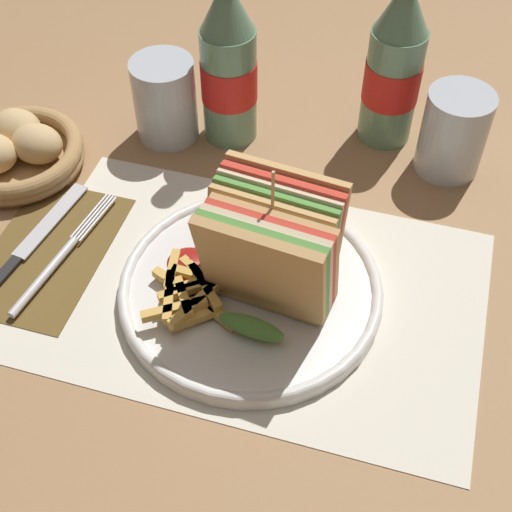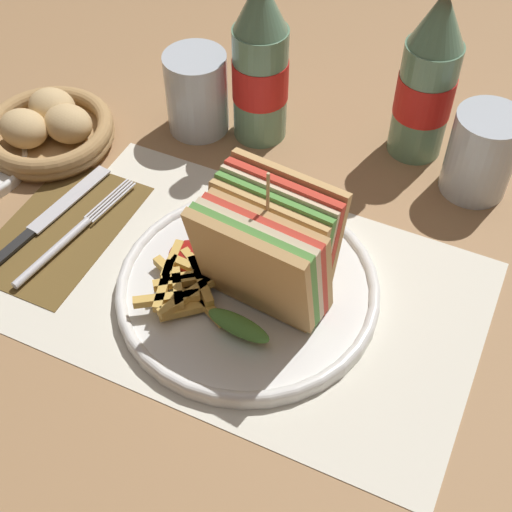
{
  "view_description": "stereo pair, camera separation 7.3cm",
  "coord_description": "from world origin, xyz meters",
  "px_view_note": "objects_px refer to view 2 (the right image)",
  "views": [
    {
      "loc": [
        0.16,
        -0.46,
        0.59
      ],
      "look_at": [
        0.03,
        0.0,
        0.04
      ],
      "focal_mm": 50.0,
      "sensor_mm": 36.0,
      "label": 1
    },
    {
      "loc": [
        0.23,
        -0.43,
        0.59
      ],
      "look_at": [
        0.03,
        0.0,
        0.04
      ],
      "focal_mm": 50.0,
      "sensor_mm": 36.0,
      "label": 2
    }
  ],
  "objects_px": {
    "plate_main": "(248,288)",
    "coke_bottle_far": "(428,80)",
    "bread_basket": "(49,130)",
    "fork": "(65,241)",
    "glass_near": "(480,158)",
    "glass_far": "(197,97)",
    "knife": "(43,221)",
    "club_sandwich": "(266,253)",
    "coke_bottle_near": "(260,64)"
  },
  "relations": [
    {
      "from": "glass_near",
      "to": "bread_basket",
      "type": "bearing_deg",
      "value": -163.97
    },
    {
      "from": "knife",
      "to": "coke_bottle_far",
      "type": "bearing_deg",
      "value": 50.18
    },
    {
      "from": "fork",
      "to": "coke_bottle_far",
      "type": "xyz_separation_m",
      "value": [
        0.3,
        0.32,
        0.09
      ]
    },
    {
      "from": "plate_main",
      "to": "bread_basket",
      "type": "relative_size",
      "value": 1.69
    },
    {
      "from": "club_sandwich",
      "to": "coke_bottle_far",
      "type": "bearing_deg",
      "value": 77.39
    },
    {
      "from": "fork",
      "to": "bread_basket",
      "type": "height_order",
      "value": "bread_basket"
    },
    {
      "from": "glass_near",
      "to": "glass_far",
      "type": "distance_m",
      "value": 0.35
    },
    {
      "from": "knife",
      "to": "bread_basket",
      "type": "xyz_separation_m",
      "value": [
        -0.08,
        0.12,
        0.02
      ]
    },
    {
      "from": "coke_bottle_near",
      "to": "plate_main",
      "type": "bearing_deg",
      "value": -67.99
    },
    {
      "from": "coke_bottle_far",
      "to": "glass_far",
      "type": "xyz_separation_m",
      "value": [
        -0.27,
        -0.08,
        -0.06
      ]
    },
    {
      "from": "plate_main",
      "to": "knife",
      "type": "xyz_separation_m",
      "value": [
        -0.25,
        -0.01,
        -0.0
      ]
    },
    {
      "from": "plate_main",
      "to": "club_sandwich",
      "type": "relative_size",
      "value": 1.65
    },
    {
      "from": "fork",
      "to": "coke_bottle_far",
      "type": "height_order",
      "value": "coke_bottle_far"
    },
    {
      "from": "plate_main",
      "to": "coke_bottle_far",
      "type": "height_order",
      "value": "coke_bottle_far"
    },
    {
      "from": "bread_basket",
      "to": "coke_bottle_far",
      "type": "bearing_deg",
      "value": 23.74
    },
    {
      "from": "plate_main",
      "to": "glass_near",
      "type": "bearing_deg",
      "value": 56.31
    },
    {
      "from": "knife",
      "to": "coke_bottle_far",
      "type": "height_order",
      "value": "coke_bottle_far"
    },
    {
      "from": "plate_main",
      "to": "club_sandwich",
      "type": "bearing_deg",
      "value": -8.27
    },
    {
      "from": "fork",
      "to": "club_sandwich",
      "type": "bearing_deg",
      "value": 13.34
    },
    {
      "from": "glass_near",
      "to": "glass_far",
      "type": "xyz_separation_m",
      "value": [
        -0.35,
        -0.04,
        0.0
      ]
    },
    {
      "from": "coke_bottle_far",
      "to": "bread_basket",
      "type": "distance_m",
      "value": 0.47
    },
    {
      "from": "fork",
      "to": "glass_near",
      "type": "height_order",
      "value": "glass_near"
    },
    {
      "from": "coke_bottle_far",
      "to": "glass_near",
      "type": "distance_m",
      "value": 0.11
    },
    {
      "from": "coke_bottle_far",
      "to": "club_sandwich",
      "type": "bearing_deg",
      "value": -102.61
    },
    {
      "from": "coke_bottle_near",
      "to": "coke_bottle_far",
      "type": "xyz_separation_m",
      "value": [
        0.19,
        0.05,
        0.0
      ]
    },
    {
      "from": "club_sandwich",
      "to": "glass_far",
      "type": "distance_m",
      "value": 0.3
    },
    {
      "from": "plate_main",
      "to": "bread_basket",
      "type": "height_order",
      "value": "bread_basket"
    },
    {
      "from": "plate_main",
      "to": "glass_near",
      "type": "relative_size",
      "value": 2.61
    },
    {
      "from": "knife",
      "to": "coke_bottle_near",
      "type": "bearing_deg",
      "value": 67.07
    },
    {
      "from": "club_sandwich",
      "to": "fork",
      "type": "bearing_deg",
      "value": -174.95
    },
    {
      "from": "glass_near",
      "to": "bread_basket",
      "type": "relative_size",
      "value": 0.65
    },
    {
      "from": "bread_basket",
      "to": "knife",
      "type": "bearing_deg",
      "value": -58.17
    },
    {
      "from": "bread_basket",
      "to": "glass_near",
      "type": "bearing_deg",
      "value": 16.03
    },
    {
      "from": "coke_bottle_far",
      "to": "glass_far",
      "type": "height_order",
      "value": "coke_bottle_far"
    },
    {
      "from": "coke_bottle_far",
      "to": "bread_basket",
      "type": "xyz_separation_m",
      "value": [
        -0.42,
        -0.18,
        -0.08
      ]
    },
    {
      "from": "knife",
      "to": "glass_near",
      "type": "xyz_separation_m",
      "value": [
        0.43,
        0.27,
        0.04
      ]
    },
    {
      "from": "fork",
      "to": "coke_bottle_near",
      "type": "height_order",
      "value": "coke_bottle_near"
    },
    {
      "from": "plate_main",
      "to": "fork",
      "type": "bearing_deg",
      "value": -173.59
    },
    {
      "from": "fork",
      "to": "glass_far",
      "type": "distance_m",
      "value": 0.25
    },
    {
      "from": "glass_far",
      "to": "bread_basket",
      "type": "xyz_separation_m",
      "value": [
        -0.15,
        -0.11,
        -0.02
      ]
    },
    {
      "from": "coke_bottle_far",
      "to": "glass_far",
      "type": "bearing_deg",
      "value": -164.14
    },
    {
      "from": "glass_far",
      "to": "bread_basket",
      "type": "relative_size",
      "value": 0.65
    },
    {
      "from": "coke_bottle_near",
      "to": "bread_basket",
      "type": "relative_size",
      "value": 1.47
    },
    {
      "from": "fork",
      "to": "glass_near",
      "type": "bearing_deg",
      "value": 44.63
    },
    {
      "from": "plate_main",
      "to": "coke_bottle_near",
      "type": "height_order",
      "value": "coke_bottle_near"
    },
    {
      "from": "plate_main",
      "to": "glass_far",
      "type": "height_order",
      "value": "glass_far"
    },
    {
      "from": "fork",
      "to": "plate_main",
      "type": "bearing_deg",
      "value": 14.69
    },
    {
      "from": "coke_bottle_near",
      "to": "glass_near",
      "type": "relative_size",
      "value": 2.27
    },
    {
      "from": "plate_main",
      "to": "glass_near",
      "type": "xyz_separation_m",
      "value": [
        0.17,
        0.26,
        0.04
      ]
    },
    {
      "from": "glass_near",
      "to": "coke_bottle_near",
      "type": "bearing_deg",
      "value": -177.16
    }
  ]
}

